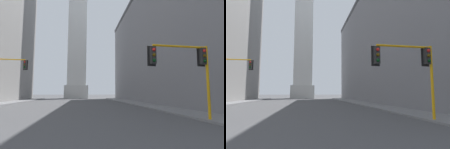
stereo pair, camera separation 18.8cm
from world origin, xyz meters
The scene contains 4 objects.
sidewalk_right centered at (12.18, 21.55, 0.07)m, with size 5.00×71.85×0.15m, color slate.
building_right centered at (25.19, 30.33, 11.92)m, with size 24.80×55.67×23.83m.
traffic_light_near_right centered at (8.64, 9.95, 3.76)m, with size 4.31×0.51×4.98m.
traffic_light_mid_left centered at (-8.10, 23.97, 4.77)m, with size 4.38×0.51×6.30m.
Camera 2 is at (2.08, -0.34, 1.85)m, focal length 28.00 mm.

